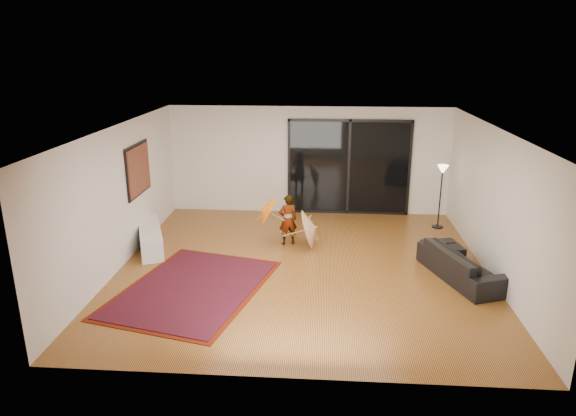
# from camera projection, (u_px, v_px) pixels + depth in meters

# --- Properties ---
(floor) EXTENTS (7.00, 7.00, 0.00)m
(floor) POSITION_uv_depth(u_px,v_px,m) (302.00, 267.00, 9.96)
(floor) COLOR #A8732E
(floor) RESTS_ON ground
(ceiling) EXTENTS (7.00, 7.00, 0.00)m
(ceiling) POSITION_uv_depth(u_px,v_px,m) (303.00, 128.00, 9.14)
(ceiling) COLOR white
(ceiling) RESTS_ON wall_back
(wall_back) EXTENTS (7.00, 0.00, 7.00)m
(wall_back) POSITION_uv_depth(u_px,v_px,m) (309.00, 161.00, 12.88)
(wall_back) COLOR silver
(wall_back) RESTS_ON floor
(wall_front) EXTENTS (7.00, 0.00, 7.00)m
(wall_front) POSITION_uv_depth(u_px,v_px,m) (290.00, 283.00, 6.22)
(wall_front) COLOR silver
(wall_front) RESTS_ON floor
(wall_left) EXTENTS (0.00, 7.00, 7.00)m
(wall_left) POSITION_uv_depth(u_px,v_px,m) (120.00, 197.00, 9.79)
(wall_left) COLOR silver
(wall_left) RESTS_ON floor
(wall_right) EXTENTS (0.00, 7.00, 7.00)m
(wall_right) POSITION_uv_depth(u_px,v_px,m) (495.00, 205.00, 9.31)
(wall_right) COLOR silver
(wall_right) RESTS_ON floor
(sliding_door) EXTENTS (3.06, 0.07, 2.40)m
(sliding_door) POSITION_uv_depth(u_px,v_px,m) (349.00, 167.00, 12.83)
(sliding_door) COLOR black
(sliding_door) RESTS_ON wall_back
(painting) EXTENTS (0.04, 1.28, 1.08)m
(painting) POSITION_uv_depth(u_px,v_px,m) (139.00, 170.00, 10.65)
(painting) COLOR black
(painting) RESTS_ON wall_left
(media_console) EXTENTS (1.03, 1.76, 0.48)m
(media_console) POSITION_uv_depth(u_px,v_px,m) (150.00, 237.00, 10.83)
(media_console) COLOR white
(media_console) RESTS_ON floor
(speaker) EXTENTS (0.32, 0.32, 0.31)m
(speaker) POSITION_uv_depth(u_px,v_px,m) (149.00, 243.00, 10.74)
(speaker) COLOR #424244
(speaker) RESTS_ON floor
(persian_rug) EXTENTS (2.94, 3.59, 0.02)m
(persian_rug) POSITION_uv_depth(u_px,v_px,m) (193.00, 288.00, 9.07)
(persian_rug) COLOR #5C1707
(persian_rug) RESTS_ON floor
(sofa) EXTENTS (1.38, 2.10, 0.57)m
(sofa) POSITION_uv_depth(u_px,v_px,m) (462.00, 264.00, 9.40)
(sofa) COLOR black
(sofa) RESTS_ON floor
(ottoman) EXTENTS (0.80, 0.80, 0.38)m
(ottoman) POSITION_uv_depth(u_px,v_px,m) (442.00, 253.00, 10.13)
(ottoman) COLOR black
(ottoman) RESTS_ON floor
(floor_lamp) EXTENTS (0.26, 0.26, 1.50)m
(floor_lamp) POSITION_uv_depth(u_px,v_px,m) (442.00, 179.00, 11.80)
(floor_lamp) COLOR black
(floor_lamp) RESTS_ON floor
(child) EXTENTS (0.47, 0.38, 1.10)m
(child) POSITION_uv_depth(u_px,v_px,m) (288.00, 220.00, 10.96)
(child) COLOR #999999
(child) RESTS_ON floor
(parasol_orange) EXTENTS (0.54, 0.80, 0.86)m
(parasol_orange) POSITION_uv_depth(u_px,v_px,m) (262.00, 212.00, 10.90)
(parasol_orange) COLOR orange
(parasol_orange) RESTS_ON child
(parasol_white) EXTENTS (0.53, 0.83, 0.89)m
(parasol_white) POSITION_uv_depth(u_px,v_px,m) (316.00, 225.00, 10.79)
(parasol_white) COLOR silver
(parasol_white) RESTS_ON floor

